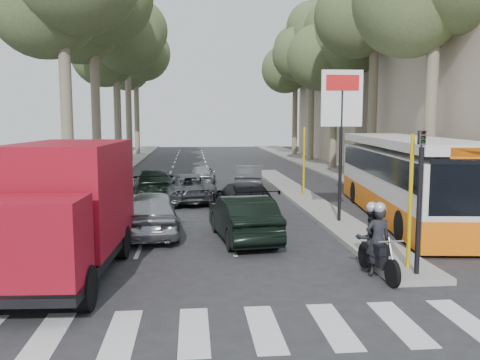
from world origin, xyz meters
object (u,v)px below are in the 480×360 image
Objects in this scene: dark_hatchback at (243,218)px; red_truck at (65,208)px; silver_hatchback at (151,212)px; motorcycle at (374,241)px; city_bus at (406,175)px.

dark_hatchback is 0.71× the size of red_truck.
motorcycle is at bearing 134.80° from silver_hatchback.
dark_hatchback is 4.88m from motorcycle.
red_truck is at bearing 171.62° from motorcycle.
motorcycle is (2.88, -3.93, 0.12)m from dark_hatchback.
motorcycle reaches higher than dark_hatchback.
red_truck reaches higher than motorcycle.
city_bus reaches higher than motorcycle.
motorcycle is at bearing 119.11° from dark_hatchback.
motorcycle is at bearing -0.70° from red_truck.
silver_hatchback is 2.05× the size of motorcycle.
motorcycle is (5.88, -4.97, 0.08)m from silver_hatchback.
red_truck is 2.85× the size of motorcycle.
dark_hatchback is 0.36× the size of city_bus.
silver_hatchback is 4.86m from red_truck.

